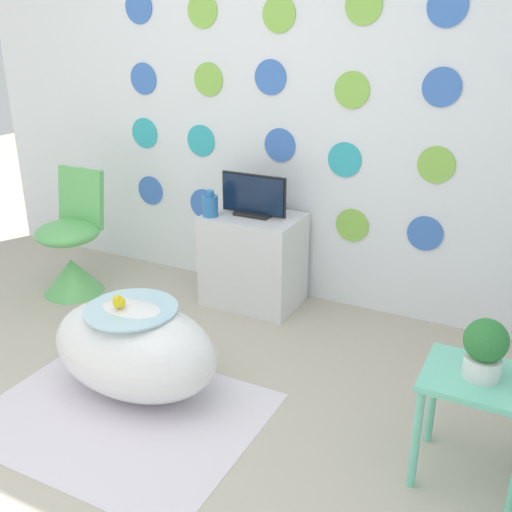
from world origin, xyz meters
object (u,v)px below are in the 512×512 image
object	(u,v)px
vase	(210,205)
potted_plant_left	(485,348)
chair	(71,254)
bathtub	(135,348)
tv	(253,198)

from	to	relation	value
vase	potted_plant_left	world-z (taller)	vase
chair	potted_plant_left	size ratio (longest dim) A/B	3.44
bathtub	vase	xyz separation A→B (m)	(-0.17, 0.99, 0.41)
tv	vase	xyz separation A→B (m)	(-0.22, -0.13, -0.04)
bathtub	vase	size ratio (longest dim) A/B	5.45
chair	vase	bearing A→B (deg)	16.96
potted_plant_left	tv	bearing A→B (deg)	145.48
chair	potted_plant_left	xyz separation A→B (m)	(2.56, -0.60, 0.32)
chair	vase	distance (m)	1.00
bathtub	tv	xyz separation A→B (m)	(0.05, 1.11, 0.45)
bathtub	chair	xyz separation A→B (m)	(-1.06, 0.72, 0.03)
potted_plant_left	vase	bearing A→B (deg)	152.53
bathtub	chair	bearing A→B (deg)	145.92
potted_plant_left	bathtub	bearing A→B (deg)	-175.55
vase	tv	bearing A→B (deg)	29.82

